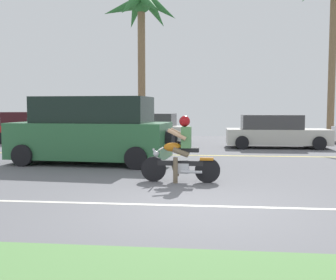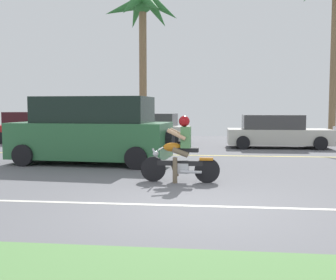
{
  "view_description": "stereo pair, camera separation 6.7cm",
  "coord_description": "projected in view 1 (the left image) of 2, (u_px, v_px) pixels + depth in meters",
  "views": [
    {
      "loc": [
        0.36,
        -6.91,
        1.72
      ],
      "look_at": [
        -0.81,
        3.88,
        0.86
      ],
      "focal_mm": 43.93,
      "sensor_mm": 36.0,
      "label": 1
    },
    {
      "loc": [
        0.43,
        -6.91,
        1.72
      ],
      "look_at": [
        -0.81,
        3.88,
        0.86
      ],
      "focal_mm": 43.93,
      "sensor_mm": 36.0,
      "label": 2
    }
  ],
  "objects": [
    {
      "name": "parked_car_1",
      "position": [
        145.0,
        129.0,
        20.22
      ],
      "size": [
        4.45,
        2.25,
        1.43
      ],
      "color": "beige",
      "rests_on": "ground"
    },
    {
      "name": "motorcyclist",
      "position": [
        181.0,
        154.0,
        9.44
      ],
      "size": [
        1.83,
        0.6,
        1.53
      ],
      "color": "black",
      "rests_on": "ground"
    },
    {
      "name": "ground",
      "position": [
        197.0,
        179.0,
        10.0
      ],
      "size": [
        56.0,
        30.0,
        0.04
      ],
      "primitive_type": "cube",
      "color": "slate"
    },
    {
      "name": "parked_car_2",
      "position": [
        275.0,
        132.0,
        17.6
      ],
      "size": [
        4.31,
        1.86,
        1.41
      ],
      "color": "beige",
      "rests_on": "ground"
    },
    {
      "name": "lane_line_far",
      "position": [
        202.0,
        155.0,
        14.78
      ],
      "size": [
        50.4,
        0.12,
        0.01
      ],
      "primitive_type": "cube",
      "color": "yellow",
      "rests_on": "ground"
    },
    {
      "name": "lane_line_near",
      "position": [
        191.0,
        206.0,
        7.19
      ],
      "size": [
        50.4,
        0.12,
        0.01
      ],
      "primitive_type": "cube",
      "color": "silver",
      "rests_on": "ground"
    },
    {
      "name": "motorcyclist_distant",
      "position": [
        29.0,
        136.0,
        16.41
      ],
      "size": [
        1.3,
        1.07,
        1.35
      ],
      "color": "black",
      "rests_on": "ground"
    },
    {
      "name": "suv_nearby",
      "position": [
        92.0,
        131.0,
        12.68
      ],
      "size": [
        5.07,
        2.58,
        2.05
      ],
      "color": "#2D663D",
      "rests_on": "ground"
    },
    {
      "name": "palm_tree_0",
      "position": [
        142.0,
        14.0,
        22.88
      ],
      "size": [
        4.42,
        4.18,
        8.36
      ],
      "color": "brown",
      "rests_on": "ground"
    },
    {
      "name": "parked_car_0",
      "position": [
        34.0,
        128.0,
        20.28
      ],
      "size": [
        4.15,
        2.19,
        1.5
      ],
      "color": "#AD1E1E",
      "rests_on": "ground"
    }
  ]
}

